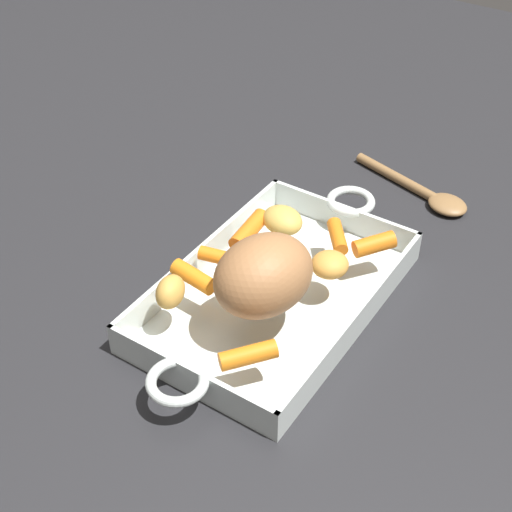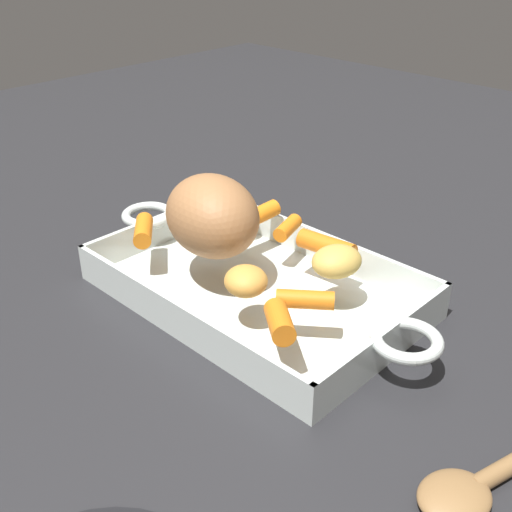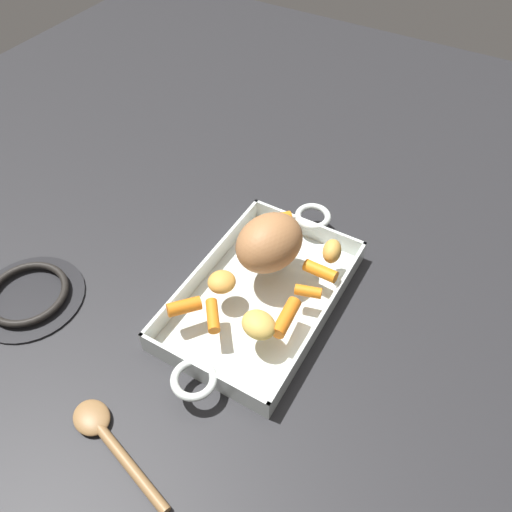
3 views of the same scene
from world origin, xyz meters
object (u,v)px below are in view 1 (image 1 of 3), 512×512
object	(u,v)px
pork_roast	(263,275)
potato_golden_small	(330,265)
baby_carrot_center_left	(248,355)
baby_carrot_center_right	(194,277)
baby_carrot_long	(216,256)
baby_carrot_southwest	(249,230)
potato_corner	(283,220)
baby_carrot_northeast	(337,236)
serving_spoon	(426,193)
potato_golden_large	(170,292)
baby_carrot_northwest	(374,244)
roasting_dish	(276,295)

from	to	relation	value
pork_roast	potato_golden_small	distance (m)	0.11
baby_carrot_center_left	baby_carrot_center_right	bearing A→B (deg)	61.02
baby_carrot_long	baby_carrot_center_left	bearing A→B (deg)	-132.86
pork_roast	baby_carrot_southwest	distance (m)	0.14
baby_carrot_center_right	potato_corner	xyz separation A→B (m)	(0.15, -0.03, 0.01)
pork_roast	baby_carrot_southwest	world-z (taller)	pork_roast
baby_carrot_northeast	serving_spoon	xyz separation A→B (m)	(0.23, -0.04, -0.05)
baby_carrot_center_right	potato_golden_large	xyz separation A→B (m)	(-0.04, 0.00, 0.01)
pork_roast	baby_carrot_center_right	distance (m)	0.10
baby_carrot_northwest	potato_golden_large	xyz separation A→B (m)	(-0.23, 0.16, 0.01)
potato_corner	pork_roast	bearing A→B (deg)	-157.08
baby_carrot_center_left	potato_golden_large	bearing A→B (deg)	78.25
roasting_dish	serving_spoon	size ratio (longest dim) A/B	2.25
baby_carrot_northeast	baby_carrot_southwest	bearing A→B (deg)	117.96
baby_carrot_northeast	potato_golden_large	bearing A→B (deg)	153.02
roasting_dish	baby_carrot_center_right	size ratio (longest dim) A/B	7.99
baby_carrot_long	potato_golden_small	world-z (taller)	potato_golden_small
baby_carrot_northeast	potato_golden_large	size ratio (longest dim) A/B	1.25
potato_corner	roasting_dish	bearing A→B (deg)	-152.94
baby_carrot_northwest	potato_golden_large	world-z (taller)	potato_golden_large
baby_carrot_southwest	potato_corner	bearing A→B (deg)	-38.15
baby_carrot_long	potato_golden_small	bearing A→B (deg)	-65.99
baby_carrot_southwest	potato_corner	size ratio (longest dim) A/B	1.22
pork_roast	potato_golden_small	xyz separation A→B (m)	(0.09, -0.04, -0.03)
baby_carrot_northwest	pork_roast	bearing A→B (deg)	158.33
baby_carrot_northwest	baby_carrot_long	bearing A→B (deg)	129.37
baby_carrot_center_left	baby_carrot_center_right	size ratio (longest dim) A/B	1.09
baby_carrot_northeast	baby_carrot_center_left	world-z (taller)	baby_carrot_center_left
roasting_dish	baby_carrot_center_right	distance (m)	0.11
baby_carrot_long	baby_carrot_center_right	bearing A→B (deg)	-178.72
potato_golden_small	potato_golden_large	bearing A→B (deg)	139.20
baby_carrot_northeast	baby_carrot_center_left	xyz separation A→B (m)	(-0.24, -0.02, 0.00)
baby_carrot_long	baby_carrot_center_right	world-z (taller)	baby_carrot_center_right
baby_carrot_northwest	potato_golden_large	bearing A→B (deg)	144.77
roasting_dish	baby_carrot_center_left	xyz separation A→B (m)	(-0.14, -0.05, 0.05)
pork_roast	baby_carrot_southwest	xyz separation A→B (m)	(0.10, 0.09, -0.04)
serving_spoon	baby_carrot_southwest	bearing A→B (deg)	-100.87
baby_carrot_center_right	potato_golden_large	distance (m)	0.05
roasting_dish	baby_carrot_northeast	size ratio (longest dim) A/B	8.09
baby_carrot_center_left	serving_spoon	size ratio (longest dim) A/B	0.31
baby_carrot_northwest	potato_golden_large	distance (m)	0.28
potato_golden_large	pork_roast	bearing A→B (deg)	-57.27
baby_carrot_center_left	baby_carrot_southwest	distance (m)	0.23
baby_carrot_southwest	potato_golden_large	distance (m)	0.16
baby_carrot_southwest	pork_roast	bearing A→B (deg)	-138.98
baby_carrot_northeast	baby_carrot_center_right	world-z (taller)	baby_carrot_center_right
roasting_dish	baby_carrot_center_right	xyz separation A→B (m)	(-0.07, 0.08, 0.05)
roasting_dish	potato_golden_large	size ratio (longest dim) A/B	10.13
baby_carrot_long	baby_carrot_southwest	size ratio (longest dim) A/B	0.63
baby_carrot_southwest	roasting_dish	bearing A→B (deg)	-122.81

